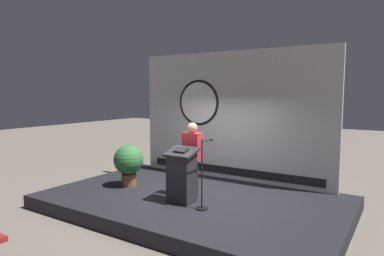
{
  "coord_description": "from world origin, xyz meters",
  "views": [
    {
      "loc": [
        3.94,
        -6.17,
        2.57
      ],
      "look_at": [
        0.03,
        -0.07,
        1.82
      ],
      "focal_mm": 31.84,
      "sensor_mm": 36.0,
      "label": 1
    }
  ],
  "objects_px": {
    "podium": "(182,176)",
    "microphone_stand": "(203,185)",
    "speaker_person": "(192,159)",
    "potted_plant": "(129,162)"
  },
  "relations": [
    {
      "from": "podium",
      "to": "microphone_stand",
      "type": "distance_m",
      "value": 0.59
    },
    {
      "from": "podium",
      "to": "speaker_person",
      "type": "bearing_deg",
      "value": 94.81
    },
    {
      "from": "microphone_stand",
      "to": "podium",
      "type": "bearing_deg",
      "value": 170.44
    },
    {
      "from": "potted_plant",
      "to": "podium",
      "type": "bearing_deg",
      "value": -10.33
    },
    {
      "from": "microphone_stand",
      "to": "potted_plant",
      "type": "distance_m",
      "value": 2.41
    },
    {
      "from": "podium",
      "to": "potted_plant",
      "type": "height_order",
      "value": "podium"
    },
    {
      "from": "microphone_stand",
      "to": "potted_plant",
      "type": "height_order",
      "value": "microphone_stand"
    },
    {
      "from": "podium",
      "to": "potted_plant",
      "type": "xyz_separation_m",
      "value": [
        -1.79,
        0.33,
        0.05
      ]
    },
    {
      "from": "speaker_person",
      "to": "microphone_stand",
      "type": "xyz_separation_m",
      "value": [
        0.62,
        -0.58,
        -0.35
      ]
    },
    {
      "from": "microphone_stand",
      "to": "potted_plant",
      "type": "bearing_deg",
      "value": 169.86
    }
  ]
}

